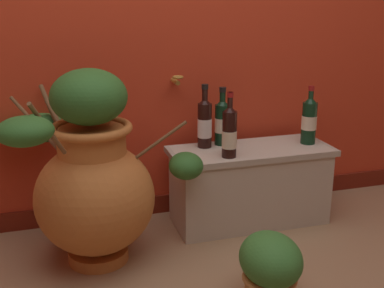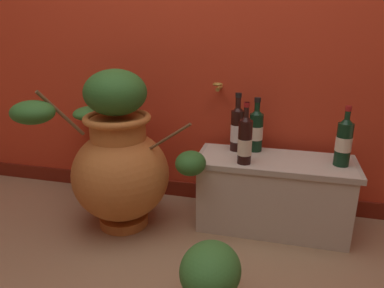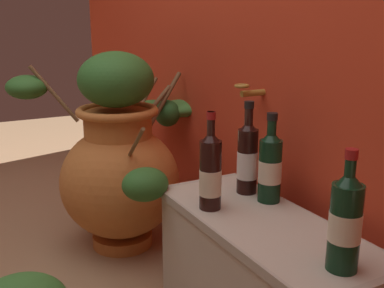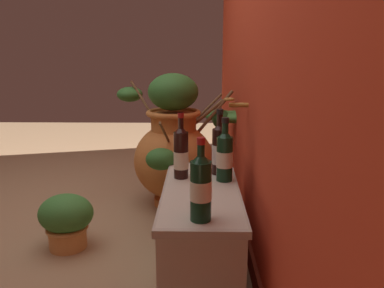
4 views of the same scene
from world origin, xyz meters
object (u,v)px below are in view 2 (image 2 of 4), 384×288
(wine_bottle_middle, at_px, (245,139))
(wine_bottle_right, at_px, (237,127))
(wine_bottle_left, at_px, (256,129))
(wine_bottle_back, at_px, (344,140))
(potted_shrub, at_px, (210,278))
(terracotta_urn, at_px, (119,158))

(wine_bottle_middle, height_order, wine_bottle_right, wine_bottle_right)
(wine_bottle_left, xyz_separation_m, wine_bottle_right, (-0.10, -0.02, 0.01))
(wine_bottle_left, bearing_deg, wine_bottle_middle, -100.53)
(wine_bottle_back, bearing_deg, wine_bottle_middle, -169.10)
(wine_bottle_middle, distance_m, wine_bottle_back, 0.49)
(wine_bottle_back, height_order, potted_shrub, wine_bottle_back)
(wine_bottle_middle, relative_size, potted_shrub, 1.09)
(terracotta_urn, relative_size, wine_bottle_middle, 2.93)
(wine_bottle_middle, xyz_separation_m, wine_bottle_back, (0.48, 0.09, 0.00))
(wine_bottle_left, xyz_separation_m, wine_bottle_back, (0.44, -0.11, 0.00))
(wine_bottle_middle, relative_size, wine_bottle_right, 0.98)
(wine_bottle_left, height_order, wine_bottle_right, wine_bottle_right)
(potted_shrub, bearing_deg, wine_bottle_back, 52.51)
(wine_bottle_right, relative_size, wine_bottle_back, 1.07)
(potted_shrub, bearing_deg, wine_bottle_middle, 85.09)
(wine_bottle_middle, bearing_deg, potted_shrub, -94.91)
(wine_bottle_middle, xyz_separation_m, potted_shrub, (-0.05, -0.60, -0.38))
(wine_bottle_back, bearing_deg, terracotta_urn, -172.06)
(terracotta_urn, distance_m, potted_shrub, 0.85)
(wine_bottle_left, xyz_separation_m, wine_bottle_middle, (-0.04, -0.21, -0.00))
(wine_bottle_right, bearing_deg, terracotta_urn, -157.17)
(terracotta_urn, distance_m, wine_bottle_right, 0.67)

